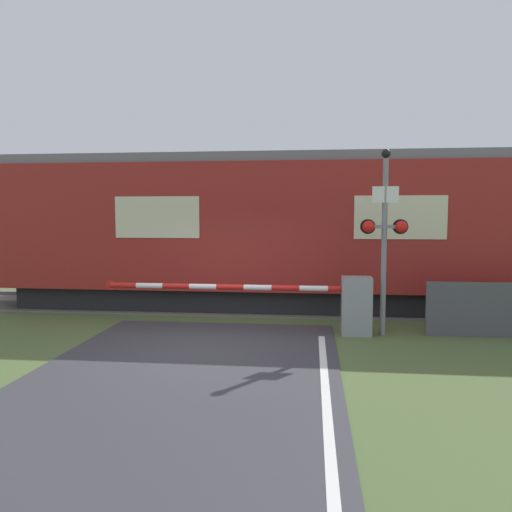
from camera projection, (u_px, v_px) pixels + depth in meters
name	position (u px, v px, depth m)	size (l,w,h in m)	color
ground_plane	(206.00, 347.00, 9.16)	(80.00, 80.00, 0.00)	#4C6033
track_bed	(240.00, 304.00, 13.44)	(36.00, 3.20, 0.13)	#666056
train	(389.00, 231.00, 12.84)	(20.57, 3.17, 3.92)	black
crossing_barrier	(335.00, 302.00, 10.13)	(5.57, 0.44, 1.18)	gray
signal_post	(384.00, 231.00, 9.95)	(0.94, 0.26, 3.73)	gray
roadside_fence	(508.00, 310.00, 9.84)	(3.17, 0.06, 1.10)	#4C4C51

